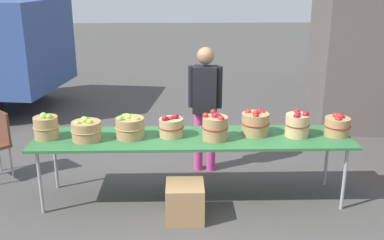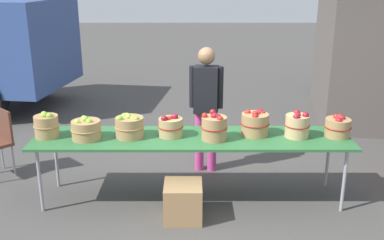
# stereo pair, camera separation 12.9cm
# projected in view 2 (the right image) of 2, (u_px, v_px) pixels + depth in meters

# --- Properties ---
(ground_plane) EXTENTS (40.00, 40.00, 0.00)m
(ground_plane) POSITION_uv_depth(u_px,v_px,m) (192.00, 198.00, 5.15)
(ground_plane) COLOR #474442
(market_table) EXTENTS (3.50, 0.76, 0.75)m
(market_table) POSITION_uv_depth(u_px,v_px,m) (192.00, 140.00, 4.93)
(market_table) COLOR #2D6B38
(market_table) RESTS_ON ground
(apple_basket_green_0) EXTENTS (0.28, 0.28, 0.29)m
(apple_basket_green_0) POSITION_uv_depth(u_px,v_px,m) (47.00, 125.00, 4.88)
(apple_basket_green_0) COLOR #A87F51
(apple_basket_green_0) RESTS_ON market_table
(apple_basket_green_1) EXTENTS (0.34, 0.34, 0.26)m
(apple_basket_green_1) POSITION_uv_depth(u_px,v_px,m) (86.00, 129.00, 4.83)
(apple_basket_green_1) COLOR #A87F51
(apple_basket_green_1) RESTS_ON market_table
(apple_basket_green_2) EXTENTS (0.33, 0.33, 0.27)m
(apple_basket_green_2) POSITION_uv_depth(u_px,v_px,m) (129.00, 126.00, 4.89)
(apple_basket_green_2) COLOR #A87F51
(apple_basket_green_2) RESTS_ON market_table
(apple_basket_red_0) EXTENTS (0.29, 0.29, 0.26)m
(apple_basket_red_0) POSITION_uv_depth(u_px,v_px,m) (171.00, 126.00, 4.92)
(apple_basket_red_0) COLOR tan
(apple_basket_red_0) RESTS_ON market_table
(apple_basket_red_1) EXTENTS (0.29, 0.29, 0.31)m
(apple_basket_red_1) POSITION_uv_depth(u_px,v_px,m) (214.00, 127.00, 4.80)
(apple_basket_red_1) COLOR #A87F51
(apple_basket_red_1) RESTS_ON market_table
(apple_basket_red_2) EXTENTS (0.32, 0.32, 0.29)m
(apple_basket_red_2) POSITION_uv_depth(u_px,v_px,m) (255.00, 123.00, 4.95)
(apple_basket_red_2) COLOR #A87F51
(apple_basket_red_2) RESTS_ON market_table
(apple_basket_red_3) EXTENTS (0.28, 0.28, 0.30)m
(apple_basket_red_3) POSITION_uv_depth(u_px,v_px,m) (297.00, 125.00, 4.88)
(apple_basket_red_3) COLOR tan
(apple_basket_red_3) RESTS_ON market_table
(apple_basket_red_4) EXTENTS (0.30, 0.30, 0.25)m
(apple_basket_red_4) POSITION_uv_depth(u_px,v_px,m) (338.00, 126.00, 4.91)
(apple_basket_red_4) COLOR #A87F51
(apple_basket_red_4) RESTS_ON market_table
(vendor_adult) EXTENTS (0.43, 0.25, 1.62)m
(vendor_adult) POSITION_uv_depth(u_px,v_px,m) (206.00, 100.00, 5.61)
(vendor_adult) COLOR #CC3F8C
(vendor_adult) RESTS_ON ground
(produce_crate) EXTENTS (0.40, 0.40, 0.40)m
(produce_crate) POSITION_uv_depth(u_px,v_px,m) (183.00, 201.00, 4.66)
(produce_crate) COLOR #A87F51
(produce_crate) RESTS_ON ground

